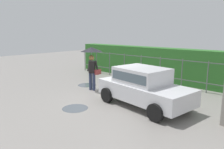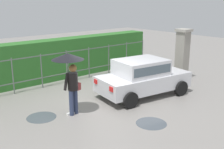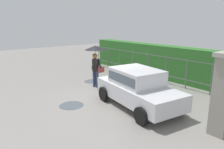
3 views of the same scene
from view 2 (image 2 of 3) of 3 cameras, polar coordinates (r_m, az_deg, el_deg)
name	(u,v)px [view 2 (image 2 of 3)]	position (r m, az deg, el deg)	size (l,w,h in m)	color
ground_plane	(107,104)	(10.28, -1.05, -6.07)	(40.00, 40.00, 0.00)	gray
car	(142,76)	(10.98, 6.28, -0.32)	(3.91, 2.27, 1.48)	silver
pedestrian	(70,69)	(9.00, -8.66, 1.23)	(1.05, 1.05, 2.09)	#2D3856
gate_pillar	(182,54)	(13.38, 14.27, 4.06)	(0.60, 0.60, 2.42)	gray
fence_section	(54,67)	(12.51, -11.77, 1.51)	(11.30, 0.05, 1.50)	#59605B
hedge_row	(45,61)	(13.29, -13.73, 2.74)	(12.25, 0.90, 1.90)	#2D6B28
puddle_near	(151,123)	(8.84, 8.09, -9.92)	(0.97, 0.97, 0.00)	#4C545B
puddle_far	(42,117)	(9.45, -14.32, -8.54)	(0.97, 0.97, 0.00)	#4C545B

